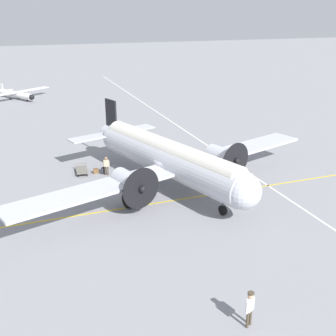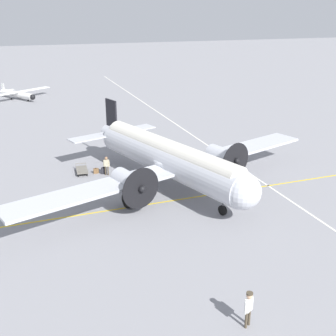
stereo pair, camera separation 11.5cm
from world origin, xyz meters
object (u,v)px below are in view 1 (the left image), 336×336
airliner_main (171,159)px  light_aircraft_distant (17,94)px  suitcase_upright_spare (96,171)px  baggage_cart (82,170)px  crew_foreground (250,305)px  suitcase_near_door (104,171)px  passenger_boarding (106,164)px

airliner_main → light_aircraft_distant: (10.17, -40.75, -1.61)m
suitcase_upright_spare → baggage_cart: baggage_cart is taller
crew_foreground → baggage_cart: bearing=71.6°
suitcase_upright_spare → suitcase_near_door: bearing=152.0°
light_aircraft_distant → suitcase_upright_spare: bearing=-24.9°
passenger_boarding → crew_foreground: bearing=-54.1°
passenger_boarding → suitcase_near_door: size_ratio=2.60×
suitcase_near_door → baggage_cart: size_ratio=0.31×
crew_foreground → baggage_cart: 21.56m
airliner_main → light_aircraft_distant: airliner_main is taller
suitcase_near_door → baggage_cart: bearing=-26.0°
crew_foreground → suitcase_near_door: (2.11, -20.37, -0.82)m
crew_foreground → suitcase_upright_spare: crew_foreground is taller
crew_foreground → baggage_cart: (3.84, -21.20, -0.84)m
airliner_main → crew_foreground: size_ratio=14.54×
suitcase_near_door → suitcase_upright_spare: suitcase_near_door is taller
passenger_boarding → suitcase_upright_spare: (0.79, -0.67, -0.77)m
passenger_boarding → suitcase_near_door: bearing=148.0°
passenger_boarding → suitcase_upright_spare: bearing=170.2°
airliner_main → light_aircraft_distant: size_ratio=2.60×
passenger_boarding → suitcase_near_door: (0.18, -0.34, -0.70)m
light_aircraft_distant → baggage_cart: bearing=-26.5°
airliner_main → suitcase_upright_spare: size_ratio=51.90×
passenger_boarding → baggage_cart: 2.35m
suitcase_near_door → light_aircraft_distant: light_aircraft_distant is taller
airliner_main → light_aircraft_distant: 42.03m
suitcase_upright_spare → passenger_boarding: bearing=139.8°
airliner_main → passenger_boarding: bearing=-156.1°
airliner_main → baggage_cart: (5.99, -5.77, -2.19)m
airliner_main → baggage_cart: bearing=-151.7°
suitcase_near_door → suitcase_upright_spare: bearing=-28.0°
crew_foreground → suitcase_near_door: 20.49m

